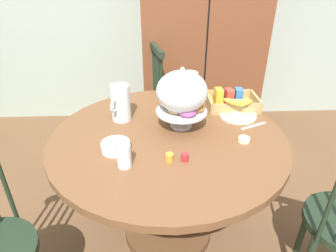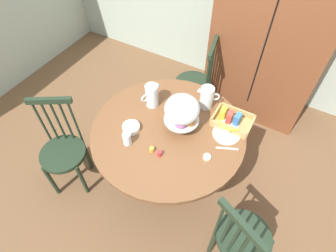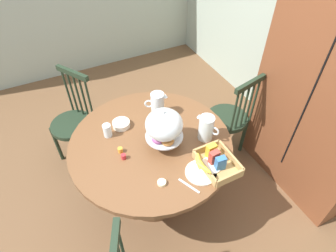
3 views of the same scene
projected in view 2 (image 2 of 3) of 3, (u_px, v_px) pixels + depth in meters
The scene contains 20 objects.
ground_plane at pixel (161, 181), 2.77m from camera, with size 10.00×10.00×0.00m, color brown.
wooden_armoire at pixel (273, 32), 2.72m from camera, with size 1.18×0.60×1.96m.
dining_table at pixel (168, 145), 2.39m from camera, with size 1.26×1.26×0.74m.
windsor_chair_near_window at pixel (63, 151), 2.45m from camera, with size 0.46×0.46×0.97m.
windsor_chair_by_cabinet at pixel (241, 239), 1.97m from camera, with size 0.44×0.44×0.97m.
windsor_chair_facing_door at pixel (195, 84), 3.02m from camera, with size 0.41×0.41×0.97m.
pastry_stand_with_dome at pixel (182, 111), 2.11m from camera, with size 0.28×0.28×0.34m.
orange_juice_pitcher at pixel (207, 98), 2.34m from camera, with size 0.19×0.11×0.21m.
milk_pitcher at pixel (152, 96), 2.35m from camera, with size 0.11×0.19×0.21m.
cereal_basket at pixel (231, 121), 2.24m from camera, with size 0.32×0.30×0.12m.
china_plate_large at pixel (226, 134), 2.21m from camera, with size 0.22×0.22×0.01m, color white.
china_plate_small at pixel (229, 125), 2.25m from camera, with size 0.15×0.15×0.01m, color white.
cereal_bowl at pixel (131, 128), 2.23m from camera, with size 0.14×0.14×0.04m, color white.
drinking_glass at pixel (127, 139), 2.11m from camera, with size 0.06×0.06×0.11m, color silver.
butter_dish at pixel (207, 158), 2.06m from camera, with size 0.06×0.06×0.02m, color beige.
jam_jar_strawberry at pixel (160, 153), 2.07m from camera, with size 0.04×0.04×0.04m, color #B7282D.
jam_jar_apricot at pixel (152, 150), 2.09m from camera, with size 0.04×0.04×0.04m, color orange.
table_knife at pixel (226, 121), 2.30m from camera, with size 0.17×0.01×0.01m, color silver.
dinner_fork at pixel (226, 118), 2.32m from camera, with size 0.17×0.01×0.01m, color silver.
soup_spoon at pixel (227, 148), 2.12m from camera, with size 0.17×0.01×0.01m, color silver.
Camera 2 is at (0.73, -1.14, 2.48)m, focal length 29.60 mm.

